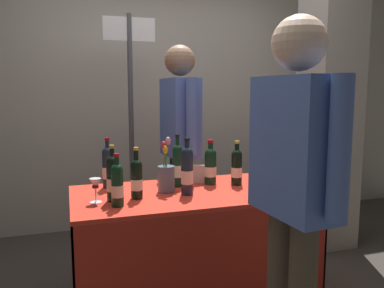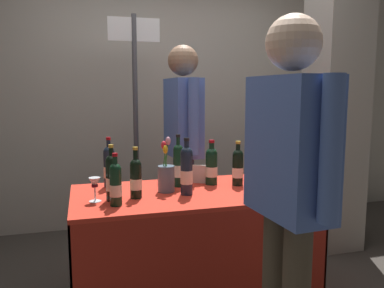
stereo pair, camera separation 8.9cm
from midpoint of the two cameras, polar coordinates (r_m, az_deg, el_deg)
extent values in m
cube|color=#9E998E|center=(4.03, -5.88, 6.81)|extent=(6.55, 0.12, 2.62)
cube|color=gray|center=(3.61, 21.27, 12.90)|extent=(0.42, 0.42, 3.46)
cube|color=red|center=(2.48, 1.04, -7.18)|extent=(1.48, 0.76, 0.02)
cube|color=#A32519|center=(2.28, 3.86, -18.63)|extent=(1.48, 0.01, 0.72)
cube|color=#A32519|center=(2.93, -1.13, -12.42)|extent=(1.48, 0.01, 0.72)
cube|color=#A32519|center=(2.51, -15.99, -16.37)|extent=(0.01, 0.76, 0.72)
cube|color=#A32519|center=(2.88, 15.52, -13.07)|extent=(0.01, 0.76, 0.72)
cylinder|color=#192333|center=(2.61, -11.07, -3.66)|extent=(0.07, 0.07, 0.23)
sphere|color=#192333|center=(2.59, -11.14, -1.12)|extent=(0.07, 0.07, 0.07)
cylinder|color=#192333|center=(2.58, -11.16, -0.26)|extent=(0.03, 0.03, 0.08)
cylinder|color=maroon|center=(2.58, -11.19, 0.79)|extent=(0.03, 0.03, 0.02)
cylinder|color=beige|center=(2.61, -11.06, -4.06)|extent=(0.07, 0.07, 0.07)
cylinder|color=#192333|center=(2.37, 0.28, -4.37)|extent=(0.07, 0.07, 0.26)
sphere|color=#192333|center=(2.34, 0.28, -1.28)|extent=(0.07, 0.07, 0.07)
cylinder|color=#192333|center=(2.34, 0.29, -0.41)|extent=(0.03, 0.03, 0.07)
cylinder|color=black|center=(2.33, 0.29, 0.68)|extent=(0.03, 0.03, 0.02)
cylinder|color=beige|center=(2.37, 0.28, -4.86)|extent=(0.07, 0.07, 0.08)
cylinder|color=black|center=(2.63, 3.84, -3.68)|extent=(0.08, 0.08, 0.21)
sphere|color=black|center=(2.61, 3.86, -1.43)|extent=(0.08, 0.08, 0.08)
cylinder|color=black|center=(2.61, 3.86, -0.62)|extent=(0.03, 0.03, 0.07)
cylinder|color=maroon|center=(2.60, 3.87, 0.39)|extent=(0.04, 0.04, 0.02)
cylinder|color=beige|center=(2.63, 3.83, -4.04)|extent=(0.08, 0.08, 0.07)
cylinder|color=black|center=(2.31, -7.12, -5.45)|extent=(0.07, 0.07, 0.20)
sphere|color=black|center=(2.29, -7.17, -3.01)|extent=(0.07, 0.07, 0.07)
cylinder|color=black|center=(2.28, -7.18, -1.95)|extent=(0.03, 0.03, 0.09)
cylinder|color=#B7932D|center=(2.28, -7.21, -0.66)|extent=(0.03, 0.03, 0.02)
cylinder|color=beige|center=(2.32, -7.12, -5.84)|extent=(0.07, 0.07, 0.06)
cylinder|color=black|center=(2.28, -10.55, -5.31)|extent=(0.07, 0.07, 0.23)
sphere|color=black|center=(2.26, -10.63, -2.45)|extent=(0.07, 0.07, 0.07)
cylinder|color=black|center=(2.25, -10.65, -1.50)|extent=(0.03, 0.03, 0.08)
cylinder|color=#B7932D|center=(2.24, -10.68, -0.32)|extent=(0.03, 0.03, 0.02)
cylinder|color=beige|center=(2.29, -10.54, -5.77)|extent=(0.07, 0.07, 0.07)
cylinder|color=black|center=(2.57, -1.03, -3.53)|extent=(0.07, 0.07, 0.25)
sphere|color=black|center=(2.54, -1.04, -0.78)|extent=(0.06, 0.06, 0.06)
cylinder|color=black|center=(2.54, -1.04, 0.12)|extent=(0.02, 0.02, 0.08)
cylinder|color=black|center=(2.53, -1.05, 1.22)|extent=(0.03, 0.03, 0.02)
cylinder|color=beige|center=(2.57, -1.03, -3.96)|extent=(0.07, 0.07, 0.08)
cylinder|color=black|center=(2.63, 7.68, -3.80)|extent=(0.07, 0.07, 0.21)
sphere|color=black|center=(2.61, 7.72, -1.57)|extent=(0.07, 0.07, 0.07)
cylinder|color=black|center=(2.60, 7.73, -0.77)|extent=(0.03, 0.03, 0.07)
cylinder|color=#B7932D|center=(2.60, 7.75, 0.22)|extent=(0.03, 0.03, 0.02)
cylinder|color=beige|center=(2.63, 7.67, -4.15)|extent=(0.07, 0.07, 0.07)
cylinder|color=#192333|center=(2.71, 11.44, -3.57)|extent=(0.07, 0.07, 0.20)
sphere|color=#192333|center=(2.69, 11.50, -1.44)|extent=(0.07, 0.07, 0.07)
cylinder|color=#192333|center=(2.68, 11.52, -0.68)|extent=(0.03, 0.03, 0.07)
cylinder|color=#B7932D|center=(2.68, 11.54, 0.28)|extent=(0.03, 0.03, 0.02)
cylinder|color=beige|center=(2.71, 11.43, -3.91)|extent=(0.07, 0.07, 0.07)
cylinder|color=black|center=(2.60, 12.99, -3.55)|extent=(0.08, 0.08, 0.25)
sphere|color=black|center=(2.58, 13.08, -0.82)|extent=(0.08, 0.08, 0.08)
cylinder|color=black|center=(2.57, 13.11, 0.16)|extent=(0.03, 0.03, 0.09)
cylinder|color=maroon|center=(2.57, 13.15, 1.34)|extent=(0.03, 0.03, 0.02)
cylinder|color=beige|center=(2.60, 12.98, -3.98)|extent=(0.08, 0.08, 0.08)
cylinder|color=black|center=(2.18, -9.95, -6.28)|extent=(0.07, 0.07, 0.21)
sphere|color=black|center=(2.16, -10.02, -3.64)|extent=(0.06, 0.06, 0.06)
cylinder|color=black|center=(2.15, -10.04, -2.72)|extent=(0.03, 0.03, 0.07)
cylinder|color=maroon|center=(2.14, -10.07, -1.57)|extent=(0.03, 0.03, 0.02)
cylinder|color=beige|center=(2.18, -9.94, -6.70)|extent=(0.07, 0.07, 0.07)
cylinder|color=silver|center=(2.39, 12.13, -7.61)|extent=(0.06, 0.06, 0.00)
cylinder|color=silver|center=(2.38, 12.15, -6.66)|extent=(0.01, 0.01, 0.08)
cone|color=silver|center=(2.36, 12.21, -4.92)|extent=(0.07, 0.07, 0.07)
cylinder|color=#590C19|center=(2.36, 12.19, -5.38)|extent=(0.04, 0.04, 0.02)
cylinder|color=silver|center=(2.75, 7.50, -5.46)|extent=(0.06, 0.06, 0.00)
cylinder|color=silver|center=(2.74, 7.51, -4.83)|extent=(0.01, 0.01, 0.06)
cone|color=silver|center=(2.73, 7.54, -3.59)|extent=(0.06, 0.06, 0.06)
cylinder|color=silver|center=(2.31, -12.90, -8.17)|extent=(0.07, 0.07, 0.00)
cylinder|color=silver|center=(2.30, -12.93, -7.21)|extent=(0.01, 0.01, 0.08)
cone|color=silver|center=(2.28, -12.98, -5.55)|extent=(0.07, 0.07, 0.06)
cylinder|color=#590C19|center=(2.28, -12.97, -5.96)|extent=(0.04, 0.04, 0.01)
cylinder|color=slate|center=(2.44, -2.75, -5.12)|extent=(0.10, 0.10, 0.16)
cylinder|color=#38722D|center=(2.42, -2.75, -2.35)|extent=(0.03, 0.01, 0.24)
ellipsoid|color=pink|center=(2.40, -2.47, 0.45)|extent=(0.03, 0.03, 0.05)
cylinder|color=#38722D|center=(2.42, -3.08, -3.00)|extent=(0.03, 0.01, 0.19)
ellipsoid|color=gold|center=(2.41, -2.86, -0.80)|extent=(0.03, 0.03, 0.05)
cylinder|color=#38722D|center=(2.42, -2.78, -2.70)|extent=(0.03, 0.04, 0.21)
ellipsoid|color=red|center=(2.42, -3.12, -0.17)|extent=(0.03, 0.03, 0.05)
cube|color=silver|center=(2.66, 1.45, -4.42)|extent=(0.17, 0.10, 0.13)
cylinder|color=#2D3347|center=(3.27, -0.90, -8.97)|extent=(0.12, 0.12, 0.86)
cylinder|color=#2D3347|center=(3.13, 0.02, -9.75)|extent=(0.12, 0.12, 0.86)
cube|color=#4C6BB7|center=(3.07, -0.47, 3.89)|extent=(0.23, 0.42, 0.61)
sphere|color=#8C664C|center=(3.07, -0.47, 12.14)|extent=(0.24, 0.24, 0.24)
cylinder|color=#4C6BB7|center=(3.30, -1.85, 4.59)|extent=(0.08, 0.08, 0.56)
cylinder|color=#4C6BB7|center=(2.83, 1.15, 4.06)|extent=(0.08, 0.08, 0.56)
cube|color=#4C6BB7|center=(1.71, 15.61, -0.42)|extent=(0.24, 0.43, 0.60)
sphere|color=beige|center=(1.70, 16.16, 14.09)|extent=(0.23, 0.23, 0.23)
cylinder|color=#4C6BB7|center=(1.51, 21.29, -0.81)|extent=(0.08, 0.08, 0.55)
cylinder|color=#4C6BB7|center=(1.92, 11.20, 1.30)|extent=(0.08, 0.08, 0.55)
cylinder|color=#47474C|center=(3.45, -7.48, 1.66)|extent=(0.04, 0.04, 2.02)
cube|color=silver|center=(3.47, -7.74, 16.29)|extent=(0.44, 0.02, 0.20)
camera|label=1|loc=(0.04, -88.94, 0.14)|focal=36.42mm
camera|label=2|loc=(0.04, 91.06, -0.14)|focal=36.42mm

